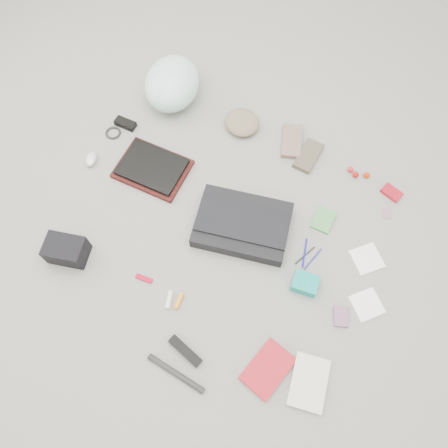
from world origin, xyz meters
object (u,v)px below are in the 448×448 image
at_px(accordion_wallet, 305,283).
at_px(laptop, 152,167).
at_px(book_red, 268,369).
at_px(bike_helmet, 172,84).
at_px(messenger_bag, 242,225).
at_px(camera_bag, 66,250).

bearing_deg(accordion_wallet, laptop, 159.51).
distance_m(laptop, book_red, 1.09).
xyz_separation_m(bike_helmet, accordion_wallet, (1.04, -0.66, -0.08)).
height_order(bike_helmet, accordion_wallet, bike_helmet).
distance_m(messenger_bag, accordion_wallet, 0.39).
xyz_separation_m(messenger_bag, laptop, (-0.54, 0.08, -0.00)).
xyz_separation_m(laptop, book_red, (0.91, -0.60, -0.02)).
xyz_separation_m(book_red, accordion_wallet, (-0.00, 0.40, 0.02)).
relative_size(messenger_bag, bike_helmet, 1.21).
bearing_deg(messenger_bag, accordion_wallet, -31.97).
bearing_deg(accordion_wallet, camera_bag, -168.39).
bearing_deg(bike_helmet, camera_bag, -102.01).
bearing_deg(camera_bag, messenger_bag, 21.27).
bearing_deg(camera_bag, laptop, 63.91).
bearing_deg(messenger_bag, bike_helmet, 128.58).
distance_m(camera_bag, accordion_wallet, 1.07).
bearing_deg(camera_bag, book_red, -17.95).
relative_size(laptop, accordion_wallet, 2.78).
relative_size(camera_bag, book_red, 0.82).
xyz_separation_m(camera_bag, accordion_wallet, (1.01, 0.35, -0.03)).
xyz_separation_m(messenger_bag, bike_helmet, (-0.67, 0.53, 0.07)).
bearing_deg(accordion_wallet, book_red, -97.02).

